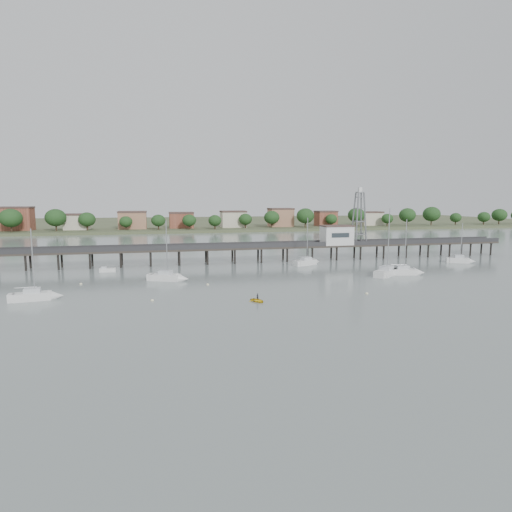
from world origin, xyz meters
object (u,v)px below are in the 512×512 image
Objects in this scene: pier at (247,248)px; sailboat_d at (408,272)px; sailboat_c at (389,272)px; white_tender at (107,270)px; sailboat_a at (40,296)px; sailboat_f at (309,262)px; sailboat_e at (462,260)px; lattice_tower at (359,218)px; sailboat_b at (171,278)px; yellow_dinghy at (257,302)px.

sailboat_d is at bearing -40.87° from pier.
sailboat_c reaches higher than white_tender.
sailboat_a is 0.99× the size of sailboat_f.
pier is 53.53m from sailboat_a.
sailboat_a is at bearing -141.69° from sailboat_e.
sailboat_e is 3.01× the size of white_tender.
white_tender is at bearing 179.13° from sailboat_d.
lattice_tower is at bearing 0.47° from sailboat_f.
lattice_tower is 4.35× the size of white_tender.
sailboat_e is at bearing -31.49° from lattice_tower.
white_tender is (-65.32, -7.66, -10.68)m from lattice_tower.
sailboat_b is (-50.39, 4.55, -0.00)m from sailboat_d.
sailboat_e is at bearing -6.50° from white_tender.
sailboat_d is (-23.64, -12.48, -0.01)m from sailboat_e.
lattice_tower reaches higher than sailboat_f.
sailboat_d reaches higher than yellow_dinghy.
lattice_tower is 21.39m from sailboat_f.
sailboat_a is 0.97× the size of sailboat_d.
sailboat_c is 62.83m from white_tender.
white_tender is (-13.77, 14.03, -0.22)m from sailboat_b.
sailboat_b is at bearing 21.58° from sailboat_a.
sailboat_a reaches higher than pier.
sailboat_a is at bearing -108.71° from white_tender.
white_tender is at bearing 156.62° from sailboat_f.
yellow_dinghy reaches higher than white_tender.
sailboat_c is at bearing 176.13° from sailboat_d.
lattice_tower is at bearing 174.97° from sailboat_e.
pier is 16.61m from sailboat_f.
pier is at bearing 31.27° from sailboat_a.
sailboat_d reaches higher than pier.
sailboat_c reaches higher than yellow_dinghy.
sailboat_f is 41.45m from yellow_dinghy.
sailboat_b reaches higher than sailboat_a.
white_tender is at bearing 65.88° from sailboat_a.
lattice_tower is 27.49m from sailboat_c.
sailboat_e is 0.87× the size of sailboat_f.
sailboat_d is 41.05m from yellow_dinghy.
sailboat_f is at bearing 17.20° from sailboat_a.
sailboat_a is (-41.41, -33.78, -3.15)m from pier.
sailboat_c reaches higher than sailboat_e.
yellow_dinghy is (12.89, -21.24, -0.64)m from sailboat_b.
pier is at bearing 154.42° from sailboat_d.
sailboat_c is 38.25m from yellow_dinghy.
pier is 55.79m from sailboat_e.
sailboat_f is (34.50, 14.12, 0.00)m from sailboat_b.
sailboat_a reaches higher than sailboat_e.
yellow_dinghy is (26.65, -35.27, -0.42)m from white_tender.
sailboat_e is 3.77× the size of yellow_dinghy.
pier is 40.23m from sailboat_d.
yellow_dinghy is at bearing -36.43° from sailboat_b.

